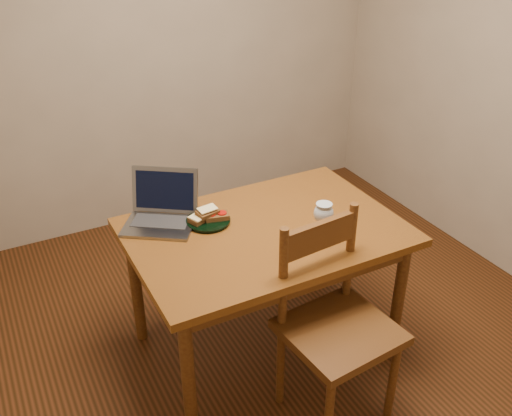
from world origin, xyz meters
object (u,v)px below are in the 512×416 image
table (265,243)px  chair (337,317)px  plate (208,221)px  laptop (162,209)px  milk_glass (323,220)px

table → chair: 0.53m
plate → laptop: laptop is taller
milk_glass → laptop: size_ratio=0.41×
table → laptop: 0.53m
plate → laptop: bearing=145.1°
plate → milk_glass: size_ratio=1.21×
table → plate: plate is taller
chair → plate: bearing=108.4°
chair → plate: (-0.30, 0.69, 0.21)m
table → plate: (-0.22, 0.18, 0.09)m
milk_glass → laptop: laptop is taller
table → milk_glass: 0.33m
chair → table: bearing=93.7°
plate → milk_glass: milk_glass is taller
laptop → chair: bearing=-24.7°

